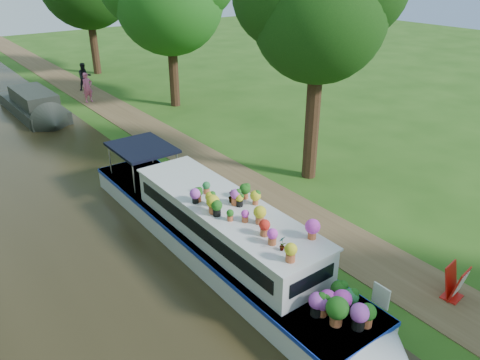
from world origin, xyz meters
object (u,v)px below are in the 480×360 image
object	(u,v)px
second_boat	(35,105)
sandwich_board	(455,284)
pedestrian_pink	(88,87)
pedestrian_dark	(85,77)
plant_boat	(225,235)

from	to	relation	value
second_boat	sandwich_board	bearing A→B (deg)	-80.74
pedestrian_pink	sandwich_board	bearing A→B (deg)	-97.67
sandwich_board	pedestrian_dark	distance (m)	26.27
plant_boat	sandwich_board	bearing A→B (deg)	-53.17
second_boat	sandwich_board	size ratio (longest dim) A/B	7.85
plant_boat	sandwich_board	world-z (taller)	plant_boat
second_boat	pedestrian_dark	bearing A→B (deg)	39.21
plant_boat	second_boat	size ratio (longest dim) A/B	1.82
second_boat	pedestrian_dark	size ratio (longest dim) A/B	4.14
plant_boat	pedestrian_pink	world-z (taller)	plant_boat
pedestrian_dark	second_boat	bearing A→B (deg)	-133.86
plant_boat	pedestrian_dark	xyz separation A→B (m)	(3.71, 21.28, 0.07)
second_boat	sandwich_board	world-z (taller)	second_boat
second_boat	pedestrian_pink	size ratio (longest dim) A/B	4.17
plant_boat	pedestrian_dark	size ratio (longest dim) A/B	7.55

